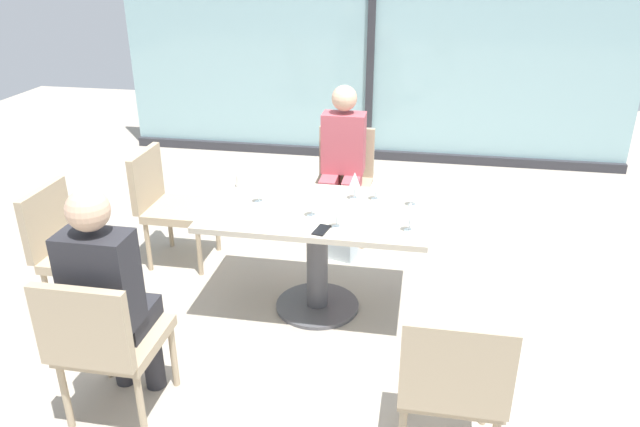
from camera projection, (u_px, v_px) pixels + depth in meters
name	position (u px, v px, depth m)	size (l,w,h in m)	color
ground_plane	(317.00, 307.00, 4.07)	(12.00, 12.00, 0.00)	#A89E8E
window_wall_backdrop	(371.00, 50.00, 6.44)	(5.58, 0.10, 2.70)	#8FB7BC
dining_table_main	(317.00, 234.00, 3.84)	(1.39, 0.83, 0.73)	#BCB29E
chair_near_window	(344.00, 176.00, 4.95)	(0.46, 0.51, 0.87)	tan
chair_front_left	(104.00, 339.00, 2.91)	(0.46, 0.50, 0.87)	tan
chair_side_end	(73.00, 244.00, 3.83)	(0.50, 0.46, 0.87)	tan
chair_far_left	(168.00, 200.00, 4.49)	(0.50, 0.46, 0.87)	tan
chair_front_right	(452.00, 379.00, 2.64)	(0.46, 0.50, 0.87)	tan
person_near_window	(342.00, 157.00, 4.77)	(0.34, 0.39, 1.26)	#B24C56
person_front_left	(109.00, 291.00, 2.92)	(0.34, 0.39, 1.26)	#28282D
wine_glass_0	(312.00, 196.00, 3.61)	(0.07, 0.07, 0.18)	silver
wine_glass_1	(376.00, 181.00, 3.84)	(0.07, 0.07, 0.18)	silver
wine_glass_2	(337.00, 207.00, 3.46)	(0.07, 0.07, 0.18)	silver
wine_glass_3	(355.00, 180.00, 3.86)	(0.07, 0.07, 0.18)	silver
wine_glass_4	(258.00, 183.00, 3.81)	(0.07, 0.07, 0.18)	silver
wine_glass_5	(414.00, 186.00, 3.76)	(0.07, 0.07, 0.18)	silver
wine_glass_6	(410.00, 210.00, 3.42)	(0.07, 0.07, 0.18)	silver
coffee_cup	(241.00, 181.00, 4.09)	(0.08, 0.08, 0.09)	white
cell_phone_on_table	(321.00, 230.00, 3.47)	(0.07, 0.14, 0.01)	black
handbag_0	(337.00, 240.00, 4.68)	(0.30, 0.16, 0.28)	silver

